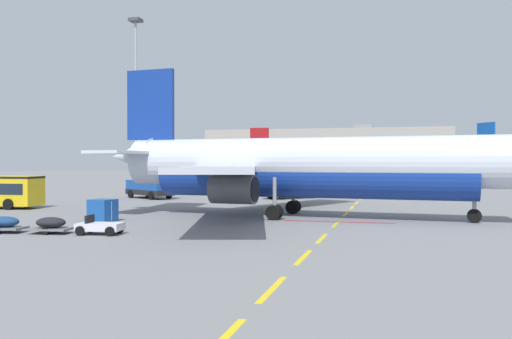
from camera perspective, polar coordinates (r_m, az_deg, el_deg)
apron_paint_markings at (r=55.01m, az=10.20°, el=-3.70°), size 8.00×95.71×0.01m
airliner_foreground at (r=42.60m, az=4.82°, el=0.33°), size 34.82×34.50×12.20m
airliner_far_center at (r=127.27m, az=6.42°, el=0.64°), size 35.50×35.32×12.46m
fuel_service_truck at (r=64.87m, az=3.88°, el=-1.56°), size 6.50×6.78×3.14m
ground_power_truck at (r=65.54m, az=-10.94°, el=-1.55°), size 7.20×5.76×3.14m
baggage_train at (r=35.04m, az=-20.57°, el=-5.42°), size 8.71×2.48×1.14m
uld_cargo_container at (r=40.91m, az=-15.70°, el=-4.13°), size 1.85×1.81×1.60m
apron_light_mast_near at (r=88.84m, az=-12.43°, el=8.68°), size 1.80×1.80×26.85m
terminal_satellite at (r=187.33m, az=7.43°, el=1.78°), size 80.34×21.61×16.87m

